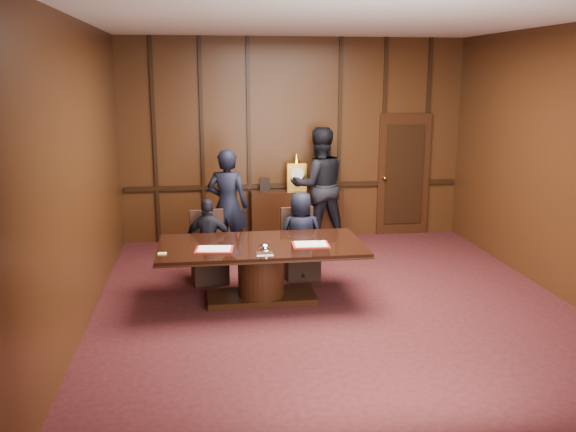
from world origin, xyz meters
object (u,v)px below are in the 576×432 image
(signatory_right, at_px, (301,236))
(witness_right, at_px, (319,185))
(witness_left, at_px, (228,205))
(signatory_left, at_px, (209,241))
(conference_table, at_px, (261,263))
(sideboard, at_px, (296,213))

(signatory_right, height_order, witness_right, witness_right)
(witness_left, bearing_deg, signatory_right, 150.33)
(witness_left, height_order, witness_right, witness_right)
(signatory_left, distance_m, witness_right, 2.74)
(witness_left, bearing_deg, witness_right, -134.85)
(witness_left, bearing_deg, conference_table, 116.87)
(conference_table, height_order, witness_right, witness_right)
(signatory_left, bearing_deg, witness_right, -123.06)
(sideboard, height_order, witness_left, witness_left)
(conference_table, xyz_separation_m, witness_left, (-0.34, 1.82, 0.37))
(sideboard, distance_m, witness_right, 0.66)
(witness_left, xyz_separation_m, witness_right, (1.61, 0.89, 0.12))
(signatory_right, xyz_separation_m, witness_left, (-0.99, 1.02, 0.25))
(signatory_right, bearing_deg, conference_table, 55.10)
(sideboard, height_order, signatory_right, sideboard)
(signatory_left, bearing_deg, sideboard, -114.73)
(conference_table, xyz_separation_m, signatory_left, (-0.65, 0.80, 0.09))
(sideboard, distance_m, signatory_right, 2.09)
(sideboard, relative_size, witness_right, 0.80)
(conference_table, height_order, witness_left, witness_left)
(signatory_right, height_order, witness_left, witness_left)
(sideboard, xyz_separation_m, signatory_right, (-0.25, -2.07, 0.15))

